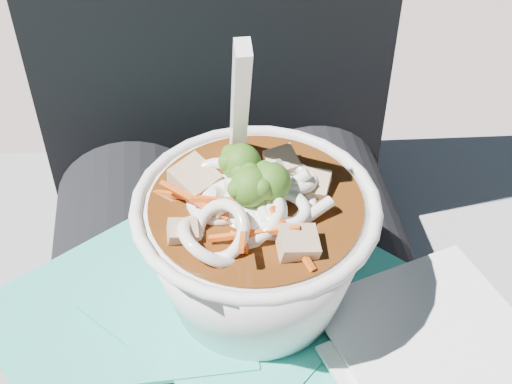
{
  "coord_description": "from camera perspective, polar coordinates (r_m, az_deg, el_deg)",
  "views": [
    {
      "loc": [
        -0.04,
        -0.33,
        1.05
      ],
      "look_at": [
        0.01,
        0.01,
        0.73
      ],
      "focal_mm": 50.0,
      "sensor_mm": 36.0,
      "label": 1
    }
  ],
  "objects": [
    {
      "name": "udon_bowl",
      "position": [
        0.5,
        -0.08,
        -3.72
      ],
      "size": [
        0.19,
        0.19,
        0.21
      ],
      "color": "white",
      "rests_on": "plastic_bag"
    },
    {
      "name": "plastic_bag",
      "position": [
        0.55,
        -1.6,
        -9.75
      ],
      "size": [
        0.36,
        0.29,
        0.01
      ],
      "color": "#2AB099",
      "rests_on": "lap"
    },
    {
      "name": "lap",
      "position": [
        0.61,
        -0.62,
        -14.45
      ],
      "size": [
        0.34,
        0.48,
        0.15
      ],
      "color": "black",
      "rests_on": "stone_ledge"
    },
    {
      "name": "napkins",
      "position": [
        0.52,
        14.9,
        -13.37
      ],
      "size": [
        0.17,
        0.21,
        0.01
      ],
      "color": "white",
      "rests_on": "plastic_bag"
    },
    {
      "name": "person_body",
      "position": [
        0.65,
        -1.67,
        -6.49
      ],
      "size": [
        0.34,
        0.94,
        1.0
      ],
      "color": "black",
      "rests_on": "ground"
    }
  ]
}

